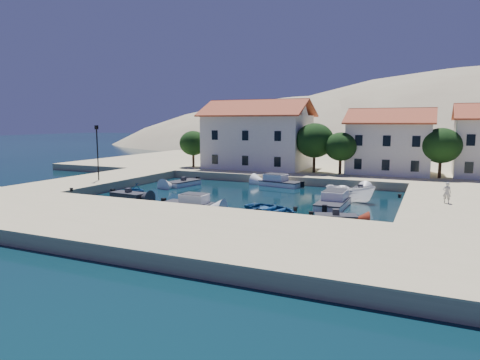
% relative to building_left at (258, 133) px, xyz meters
% --- Properties ---
extents(ground, '(400.00, 400.00, 0.00)m').
position_rel_building_left_xyz_m(ground, '(6.00, -28.00, -5.94)').
color(ground, black).
rests_on(ground, ground).
extents(quay_south, '(52.00, 12.00, 1.00)m').
position_rel_building_left_xyz_m(quay_south, '(6.00, -34.00, -5.44)').
color(quay_south, '#C2B484').
rests_on(quay_south, ground).
extents(quay_east, '(11.00, 20.00, 1.00)m').
position_rel_building_left_xyz_m(quay_east, '(26.50, -18.00, -5.44)').
color(quay_east, '#C2B484').
rests_on(quay_east, ground).
extents(quay_west, '(8.00, 20.00, 1.00)m').
position_rel_building_left_xyz_m(quay_west, '(-13.00, -18.00, -5.44)').
color(quay_west, '#C2B484').
rests_on(quay_west, ground).
extents(quay_north, '(80.00, 36.00, 1.00)m').
position_rel_building_left_xyz_m(quay_north, '(8.00, 10.00, -5.44)').
color(quay_north, '#C2B484').
rests_on(quay_north, ground).
extents(hills, '(254.00, 176.00, 99.00)m').
position_rel_building_left_xyz_m(hills, '(26.64, 95.62, -29.34)').
color(hills, '#9A8968').
rests_on(hills, ground).
extents(building_left, '(14.70, 9.45, 9.70)m').
position_rel_building_left_xyz_m(building_left, '(0.00, 0.00, 0.00)').
color(building_left, white).
rests_on(building_left, quay_north).
extents(building_mid, '(10.50, 8.40, 8.30)m').
position_rel_building_left_xyz_m(building_mid, '(18.00, 1.00, -0.71)').
color(building_mid, white).
rests_on(building_mid, quay_north).
extents(trees, '(37.30, 5.30, 6.45)m').
position_rel_building_left_xyz_m(trees, '(10.51, -2.54, -1.10)').
color(trees, '#382314').
rests_on(trees, quay_north).
extents(lamppost, '(0.35, 0.25, 6.22)m').
position_rel_building_left_xyz_m(lamppost, '(-11.50, -20.00, -1.18)').
color(lamppost, black).
rests_on(lamppost, quay_west).
extents(bollards, '(29.36, 9.56, 0.30)m').
position_rel_building_left_xyz_m(bollards, '(8.80, -24.13, -4.79)').
color(bollards, black).
rests_on(bollards, ground).
extents(motorboat_grey_sw, '(3.77, 1.93, 1.25)m').
position_rel_building_left_xyz_m(motorboat_grey_sw, '(-4.40, -23.63, -5.64)').
color(motorboat_grey_sw, '#313136').
rests_on(motorboat_grey_sw, ground).
extents(cabin_cruiser_south, '(4.43, 1.91, 1.60)m').
position_rel_building_left_xyz_m(cabin_cruiser_south, '(3.82, -25.72, -5.46)').
color(cabin_cruiser_south, white).
rests_on(cabin_cruiser_south, ground).
extents(rowboat_south, '(5.87, 4.98, 1.04)m').
position_rel_building_left_xyz_m(rowboat_south, '(11.02, -24.31, -5.94)').
color(rowboat_south, navy).
rests_on(rowboat_south, ground).
extents(motorboat_red_se, '(3.43, 2.26, 1.25)m').
position_rel_building_left_xyz_m(motorboat_red_se, '(16.66, -25.39, -5.64)').
color(motorboat_red_se, maroon).
rests_on(motorboat_red_se, ground).
extents(cabin_cruiser_east, '(2.34, 5.74, 1.60)m').
position_rel_building_left_xyz_m(cabin_cruiser_east, '(15.21, -19.53, -5.46)').
color(cabin_cruiser_east, white).
rests_on(cabin_cruiser_east, ground).
extents(boat_east, '(4.91, 2.24, 1.84)m').
position_rel_building_left_xyz_m(boat_east, '(16.12, -16.33, -5.94)').
color(boat_east, white).
rests_on(boat_east, ground).
extents(motorboat_white_ne, '(1.87, 3.75, 1.25)m').
position_rel_building_left_xyz_m(motorboat_white_ne, '(16.38, -11.49, -5.64)').
color(motorboat_white_ne, white).
rests_on(motorboat_white_ne, ground).
extents(rowboat_west, '(3.11, 2.83, 1.40)m').
position_rel_building_left_xyz_m(rowboat_west, '(-5.17, -21.44, -5.94)').
color(rowboat_west, navy).
rests_on(rowboat_west, ground).
extents(motorboat_white_west, '(2.77, 4.71, 1.25)m').
position_rel_building_left_xyz_m(motorboat_white_west, '(-3.96, -13.94, -5.64)').
color(motorboat_white_west, white).
rests_on(motorboat_white_west, ground).
extents(cabin_cruiser_north, '(5.28, 3.04, 1.60)m').
position_rel_building_left_xyz_m(cabin_cruiser_north, '(6.78, -9.51, -5.46)').
color(cabin_cruiser_north, white).
rests_on(cabin_cruiser_north, ground).
extents(pedestrian, '(0.65, 0.44, 1.74)m').
position_rel_building_left_xyz_m(pedestrian, '(24.37, -18.99, -4.07)').
color(pedestrian, beige).
rests_on(pedestrian, quay_east).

